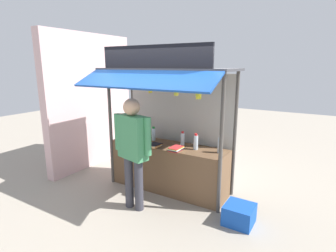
{
  "coord_description": "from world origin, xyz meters",
  "views": [
    {
      "loc": [
        2.32,
        -3.9,
        2.26
      ],
      "look_at": [
        0.0,
        0.0,
        1.2
      ],
      "focal_mm": 28.21,
      "sensor_mm": 36.0,
      "label": 1
    }
  ],
  "objects_px": {
    "magazine_stack_far_left": "(130,138)",
    "magazine_stack_far_right": "(154,145)",
    "magazine_stack_right": "(176,149)",
    "plastic_crate": "(239,214)",
    "water_bottle_back_right": "(220,145)",
    "water_bottle_front_left": "(183,139)",
    "banana_bunch_rightmost": "(176,92)",
    "banana_bunch_inner_left": "(199,94)",
    "water_bottle_left": "(141,132)",
    "banana_bunch_inner_right": "(150,89)",
    "vendor_person": "(133,144)",
    "water_bottle_back_left": "(196,142)",
    "water_bottle_mid_right": "(131,130)",
    "water_bottle_front_right": "(154,134)"
  },
  "relations": [
    {
      "from": "magazine_stack_far_left",
      "to": "magazine_stack_far_right",
      "type": "height_order",
      "value": "magazine_stack_far_left"
    },
    {
      "from": "magazine_stack_right",
      "to": "plastic_crate",
      "type": "distance_m",
      "value": 1.41
    },
    {
      "from": "magazine_stack_far_left",
      "to": "magazine_stack_far_right",
      "type": "bearing_deg",
      "value": -4.95
    },
    {
      "from": "water_bottle_back_right",
      "to": "water_bottle_front_left",
      "type": "bearing_deg",
      "value": 175.63
    },
    {
      "from": "water_bottle_back_right",
      "to": "banana_bunch_rightmost",
      "type": "xyz_separation_m",
      "value": [
        -0.57,
        -0.45,
        0.88
      ]
    },
    {
      "from": "plastic_crate",
      "to": "magazine_stack_right",
      "type": "bearing_deg",
      "value": 169.15
    },
    {
      "from": "magazine_stack_far_left",
      "to": "banana_bunch_inner_left",
      "type": "relative_size",
      "value": 0.91
    },
    {
      "from": "water_bottle_left",
      "to": "banana_bunch_inner_left",
      "type": "relative_size",
      "value": 0.9
    },
    {
      "from": "water_bottle_front_left",
      "to": "banana_bunch_rightmost",
      "type": "xyz_separation_m",
      "value": [
        0.15,
        -0.51,
        0.89
      ]
    },
    {
      "from": "magazine_stack_right",
      "to": "banana_bunch_rightmost",
      "type": "distance_m",
      "value": 1.0
    },
    {
      "from": "banana_bunch_inner_left",
      "to": "banana_bunch_inner_right",
      "type": "distance_m",
      "value": 0.85
    },
    {
      "from": "vendor_person",
      "to": "plastic_crate",
      "type": "height_order",
      "value": "vendor_person"
    },
    {
      "from": "magazine_stack_right",
      "to": "banana_bunch_inner_right",
      "type": "distance_m",
      "value": 1.08
    },
    {
      "from": "banana_bunch_inner_left",
      "to": "magazine_stack_far_left",
      "type": "bearing_deg",
      "value": 170.67
    },
    {
      "from": "banana_bunch_inner_left",
      "to": "banana_bunch_rightmost",
      "type": "height_order",
      "value": "same"
    },
    {
      "from": "magazine_stack_far_right",
      "to": "plastic_crate",
      "type": "relative_size",
      "value": 0.62
    },
    {
      "from": "water_bottle_back_right",
      "to": "banana_bunch_inner_left",
      "type": "xyz_separation_m",
      "value": [
        -0.2,
        -0.45,
        0.86
      ]
    },
    {
      "from": "magazine_stack_far_right",
      "to": "banana_bunch_inner_right",
      "type": "height_order",
      "value": "banana_bunch_inner_right"
    },
    {
      "from": "water_bottle_back_left",
      "to": "banana_bunch_inner_left",
      "type": "height_order",
      "value": "banana_bunch_inner_left"
    },
    {
      "from": "water_bottle_mid_right",
      "to": "water_bottle_left",
      "type": "bearing_deg",
      "value": -11.86
    },
    {
      "from": "water_bottle_mid_right",
      "to": "banana_bunch_inner_right",
      "type": "relative_size",
      "value": 0.99
    },
    {
      "from": "banana_bunch_inner_right",
      "to": "magazine_stack_far_left",
      "type": "bearing_deg",
      "value": 159.32
    },
    {
      "from": "banana_bunch_inner_left",
      "to": "plastic_crate",
      "type": "distance_m",
      "value": 1.84
    },
    {
      "from": "water_bottle_front_left",
      "to": "banana_bunch_rightmost",
      "type": "bearing_deg",
      "value": -73.84
    },
    {
      "from": "water_bottle_back_left",
      "to": "banana_bunch_inner_left",
      "type": "relative_size",
      "value": 0.9
    },
    {
      "from": "water_bottle_front_left",
      "to": "banana_bunch_rightmost",
      "type": "height_order",
      "value": "banana_bunch_rightmost"
    },
    {
      "from": "vendor_person",
      "to": "water_bottle_front_right",
      "type": "bearing_deg",
      "value": 119.34
    },
    {
      "from": "magazine_stack_far_left",
      "to": "water_bottle_mid_right",
      "type": "bearing_deg",
      "value": 123.37
    },
    {
      "from": "vendor_person",
      "to": "water_bottle_mid_right",
      "type": "bearing_deg",
      "value": 143.44
    },
    {
      "from": "banana_bunch_inner_left",
      "to": "water_bottle_front_left",
      "type": "bearing_deg",
      "value": 135.36
    },
    {
      "from": "magazine_stack_right",
      "to": "vendor_person",
      "type": "xyz_separation_m",
      "value": [
        -0.39,
        -0.66,
        0.19
      ]
    },
    {
      "from": "water_bottle_back_left",
      "to": "banana_bunch_inner_left",
      "type": "bearing_deg",
      "value": -62.69
    },
    {
      "from": "water_bottle_left",
      "to": "magazine_stack_far_right",
      "type": "relative_size",
      "value": 1.11
    },
    {
      "from": "banana_bunch_inner_left",
      "to": "magazine_stack_right",
      "type": "bearing_deg",
      "value": 157.34
    },
    {
      "from": "water_bottle_back_right",
      "to": "vendor_person",
      "type": "height_order",
      "value": "vendor_person"
    },
    {
      "from": "water_bottle_back_left",
      "to": "vendor_person",
      "type": "bearing_deg",
      "value": -126.78
    },
    {
      "from": "water_bottle_front_left",
      "to": "vendor_person",
      "type": "relative_size",
      "value": 0.14
    },
    {
      "from": "magazine_stack_right",
      "to": "magazine_stack_far_right",
      "type": "xyz_separation_m",
      "value": [
        -0.45,
        -0.0,
        -0.01
      ]
    },
    {
      "from": "water_bottle_left",
      "to": "magazine_stack_far_left",
      "type": "relative_size",
      "value": 0.99
    },
    {
      "from": "water_bottle_mid_right",
      "to": "water_bottle_front_right",
      "type": "bearing_deg",
      "value": -7.06
    },
    {
      "from": "banana_bunch_inner_right",
      "to": "water_bottle_front_left",
      "type": "bearing_deg",
      "value": 56.8
    },
    {
      "from": "water_bottle_front_left",
      "to": "plastic_crate",
      "type": "xyz_separation_m",
      "value": [
        1.22,
        -0.54,
        -0.83
      ]
    },
    {
      "from": "water_bottle_left",
      "to": "magazine_stack_right",
      "type": "relative_size",
      "value": 1.0
    },
    {
      "from": "water_bottle_front_left",
      "to": "plastic_crate",
      "type": "relative_size",
      "value": 0.63
    },
    {
      "from": "banana_bunch_inner_left",
      "to": "water_bottle_mid_right",
      "type": "bearing_deg",
      "value": 161.35
    },
    {
      "from": "water_bottle_left",
      "to": "water_bottle_back_left",
      "type": "relative_size",
      "value": 1.0
    },
    {
      "from": "water_bottle_front_left",
      "to": "magazine_stack_far_left",
      "type": "distance_m",
      "value": 1.03
    },
    {
      "from": "water_bottle_left",
      "to": "water_bottle_back_right",
      "type": "xyz_separation_m",
      "value": [
        1.64,
        -0.07,
        0.0
      ]
    },
    {
      "from": "water_bottle_front_right",
      "to": "water_bottle_mid_right",
      "type": "bearing_deg",
      "value": 172.94
    },
    {
      "from": "water_bottle_back_left",
      "to": "magazine_stack_right",
      "type": "height_order",
      "value": "water_bottle_back_left"
    }
  ]
}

